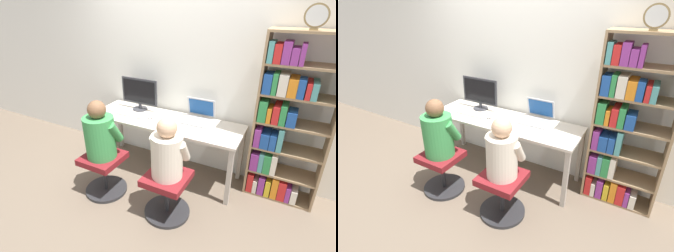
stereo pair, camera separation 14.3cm
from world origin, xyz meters
TOP-DOWN VIEW (x-y plane):
  - ground_plane at (0.00, 0.00)m, footprint 14.00×14.00m
  - wall_back at (0.00, 0.68)m, footprint 10.00×0.05m
  - desk at (0.00, 0.31)m, footprint 1.92×0.62m
  - desktop_monitor at (-0.46, 0.46)m, footprint 0.53×0.20m
  - laptop at (0.37, 0.47)m, footprint 0.36×0.33m
  - keyboard at (-0.44, 0.24)m, footprint 0.40×0.13m
  - computer_mouse_by_keyboard at (-0.18, 0.27)m, footprint 0.06×0.09m
  - office_chair_left at (-0.43, -0.39)m, footprint 0.49×0.49m
  - office_chair_right at (0.39, -0.38)m, footprint 0.49×0.49m
  - person_at_monitor at (-0.43, -0.39)m, footprint 0.41×0.34m
  - person_at_laptop at (0.39, -0.38)m, footprint 0.38×0.32m
  - bookshelf at (1.33, 0.46)m, footprint 0.74×0.32m
  - desk_clock at (1.41, 0.38)m, footprint 0.20×0.03m

SIDE VIEW (x-z plane):
  - ground_plane at x=0.00m, z-range 0.00..0.00m
  - office_chair_left at x=-0.43m, z-range 0.03..0.52m
  - office_chair_right at x=0.39m, z-range 0.03..0.52m
  - desk at x=0.00m, z-range 0.30..1.04m
  - keyboard at x=-0.44m, z-range 0.75..0.77m
  - person_at_laptop at x=0.39m, z-range 0.44..1.08m
  - computer_mouse_by_keyboard at x=-0.18m, z-range 0.75..0.79m
  - person_at_monitor at x=-0.43m, z-range 0.44..1.10m
  - laptop at x=0.37m, z-range 0.67..0.93m
  - bookshelf at x=1.33m, z-range -0.07..1.78m
  - desktop_monitor at x=-0.46m, z-range 0.75..1.18m
  - wall_back at x=0.00m, z-range 0.00..2.60m
  - desk_clock at x=1.41m, z-range 1.85..2.07m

